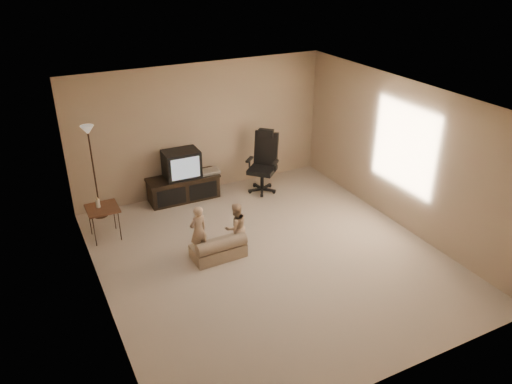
{
  "coord_description": "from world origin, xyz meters",
  "views": [
    {
      "loc": [
        -3.15,
        -5.74,
        4.36
      ],
      "look_at": [
        0.07,
        0.6,
        0.85
      ],
      "focal_mm": 35.0,
      "sensor_mm": 36.0,
      "label": 1
    }
  ],
  "objects_px": {
    "office_chair": "(263,170)",
    "toddler_right": "(236,227)",
    "child_sofa": "(219,249)",
    "toddler_left": "(198,231)",
    "tv_stand": "(183,180)",
    "side_table": "(102,209)",
    "floor_lamp": "(91,152)"
  },
  "relations": [
    {
      "from": "tv_stand",
      "to": "side_table",
      "type": "height_order",
      "value": "tv_stand"
    },
    {
      "from": "child_sofa",
      "to": "toddler_left",
      "type": "distance_m",
      "value": 0.43
    },
    {
      "from": "toddler_left",
      "to": "toddler_right",
      "type": "distance_m",
      "value": 0.59
    },
    {
      "from": "child_sofa",
      "to": "toddler_right",
      "type": "distance_m",
      "value": 0.43
    },
    {
      "from": "toddler_right",
      "to": "floor_lamp",
      "type": "bearing_deg",
      "value": -57.44
    },
    {
      "from": "toddler_left",
      "to": "toddler_right",
      "type": "bearing_deg",
      "value": 151.53
    },
    {
      "from": "office_chair",
      "to": "floor_lamp",
      "type": "relative_size",
      "value": 0.72
    },
    {
      "from": "side_table",
      "to": "floor_lamp",
      "type": "relative_size",
      "value": 0.44
    },
    {
      "from": "office_chair",
      "to": "toddler_right",
      "type": "height_order",
      "value": "office_chair"
    },
    {
      "from": "child_sofa",
      "to": "toddler_left",
      "type": "relative_size",
      "value": 0.98
    },
    {
      "from": "toddler_right",
      "to": "office_chair",
      "type": "bearing_deg",
      "value": -135.35
    },
    {
      "from": "side_table",
      "to": "child_sofa",
      "type": "distance_m",
      "value": 2.06
    },
    {
      "from": "office_chair",
      "to": "child_sofa",
      "type": "distance_m",
      "value": 2.53
    },
    {
      "from": "office_chair",
      "to": "child_sofa",
      "type": "xyz_separation_m",
      "value": [
        -1.73,
        -1.83,
        -0.28
      ]
    },
    {
      "from": "toddler_left",
      "to": "tv_stand",
      "type": "bearing_deg",
      "value": -117.61
    },
    {
      "from": "tv_stand",
      "to": "toddler_left",
      "type": "distance_m",
      "value": 1.97
    },
    {
      "from": "floor_lamp",
      "to": "child_sofa",
      "type": "bearing_deg",
      "value": -58.27
    },
    {
      "from": "side_table",
      "to": "child_sofa",
      "type": "relative_size",
      "value": 0.92
    },
    {
      "from": "side_table",
      "to": "child_sofa",
      "type": "xyz_separation_m",
      "value": [
        1.44,
        -1.42,
        -0.38
      ]
    },
    {
      "from": "tv_stand",
      "to": "office_chair",
      "type": "xyz_separation_m",
      "value": [
        1.53,
        -0.34,
        0.03
      ]
    },
    {
      "from": "tv_stand",
      "to": "office_chair",
      "type": "distance_m",
      "value": 1.57
    },
    {
      "from": "side_table",
      "to": "toddler_right",
      "type": "xyz_separation_m",
      "value": [
        1.78,
        -1.32,
        -0.13
      ]
    },
    {
      "from": "tv_stand",
      "to": "side_table",
      "type": "bearing_deg",
      "value": -154.63
    },
    {
      "from": "tv_stand",
      "to": "child_sofa",
      "type": "relative_size",
      "value": 1.68
    },
    {
      "from": "office_chair",
      "to": "child_sofa",
      "type": "relative_size",
      "value": 1.49
    },
    {
      "from": "toddler_left",
      "to": "toddler_right",
      "type": "xyz_separation_m",
      "value": [
        0.57,
        -0.14,
        -0.01
      ]
    },
    {
      "from": "tv_stand",
      "to": "side_table",
      "type": "relative_size",
      "value": 1.83
    },
    {
      "from": "tv_stand",
      "to": "toddler_left",
      "type": "xyz_separation_m",
      "value": [
        -0.43,
        -1.92,
        0.01
      ]
    },
    {
      "from": "floor_lamp",
      "to": "child_sofa",
      "type": "distance_m",
      "value": 2.83
    },
    {
      "from": "side_table",
      "to": "toddler_right",
      "type": "relative_size",
      "value": 0.93
    },
    {
      "from": "office_chair",
      "to": "toddler_left",
      "type": "bearing_deg",
      "value": -94.74
    },
    {
      "from": "office_chair",
      "to": "toddler_left",
      "type": "distance_m",
      "value": 2.53
    }
  ]
}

